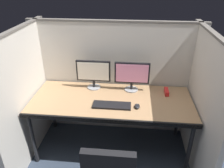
{
  "coord_description": "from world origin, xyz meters",
  "views": [
    {
      "loc": [
        0.22,
        -1.9,
        2.11
      ],
      "look_at": [
        0.0,
        0.35,
        0.92
      ],
      "focal_mm": 35.07,
      "sensor_mm": 36.0,
      "label": 1
    }
  ],
  "objects_px": {
    "monitor_right": "(132,75)",
    "computer_mouse": "(137,106)",
    "monitor_left": "(93,73)",
    "keyboard_main": "(112,105)",
    "desk": "(111,103)",
    "red_stapler": "(166,92)"
  },
  "relations": [
    {
      "from": "keyboard_main",
      "to": "monitor_right",
      "type": "bearing_deg",
      "value": 62.02
    },
    {
      "from": "monitor_right",
      "to": "computer_mouse",
      "type": "xyz_separation_m",
      "value": [
        0.07,
        -0.4,
        -0.2
      ]
    },
    {
      "from": "desk",
      "to": "keyboard_main",
      "type": "distance_m",
      "value": 0.14
    },
    {
      "from": "monitor_left",
      "to": "keyboard_main",
      "type": "distance_m",
      "value": 0.53
    },
    {
      "from": "desk",
      "to": "keyboard_main",
      "type": "relative_size",
      "value": 4.42
    },
    {
      "from": "keyboard_main",
      "to": "red_stapler",
      "type": "height_order",
      "value": "red_stapler"
    },
    {
      "from": "computer_mouse",
      "to": "red_stapler",
      "type": "xyz_separation_m",
      "value": [
        0.36,
        0.34,
        0.01
      ]
    },
    {
      "from": "red_stapler",
      "to": "monitor_right",
      "type": "bearing_deg",
      "value": 173.15
    },
    {
      "from": "red_stapler",
      "to": "desk",
      "type": "bearing_deg",
      "value": -162.15
    },
    {
      "from": "monitor_right",
      "to": "keyboard_main",
      "type": "relative_size",
      "value": 1.0
    },
    {
      "from": "desk",
      "to": "monitor_right",
      "type": "height_order",
      "value": "monitor_right"
    },
    {
      "from": "monitor_left",
      "to": "monitor_right",
      "type": "distance_m",
      "value": 0.48
    },
    {
      "from": "monitor_right",
      "to": "keyboard_main",
      "type": "bearing_deg",
      "value": -117.98
    },
    {
      "from": "desk",
      "to": "red_stapler",
      "type": "distance_m",
      "value": 0.7
    },
    {
      "from": "monitor_right",
      "to": "computer_mouse",
      "type": "relative_size",
      "value": 4.48
    },
    {
      "from": "monitor_right",
      "to": "keyboard_main",
      "type": "xyz_separation_m",
      "value": [
        -0.21,
        -0.4,
        -0.2
      ]
    },
    {
      "from": "keyboard_main",
      "to": "computer_mouse",
      "type": "xyz_separation_m",
      "value": [
        0.28,
        -0.0,
        0.01
      ]
    },
    {
      "from": "monitor_left",
      "to": "computer_mouse",
      "type": "bearing_deg",
      "value": -36.27
    },
    {
      "from": "keyboard_main",
      "to": "red_stapler",
      "type": "relative_size",
      "value": 2.87
    },
    {
      "from": "desk",
      "to": "red_stapler",
      "type": "height_order",
      "value": "red_stapler"
    },
    {
      "from": "monitor_left",
      "to": "keyboard_main",
      "type": "bearing_deg",
      "value": -56.18
    },
    {
      "from": "monitor_left",
      "to": "red_stapler",
      "type": "relative_size",
      "value": 2.87
    }
  ]
}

